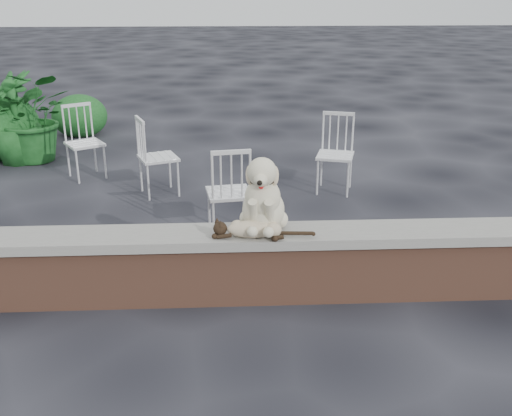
{
  "coord_description": "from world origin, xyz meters",
  "views": [
    {
      "loc": [
        0.1,
        -4.21,
        2.42
      ],
      "look_at": [
        0.32,
        0.2,
        0.7
      ],
      "focal_mm": 41.31,
      "sensor_mm": 36.0,
      "label": 1
    }
  ],
  "objects_px": {
    "chair_d": "(335,154)",
    "potted_plant_a": "(34,117)",
    "chair_e": "(158,156)",
    "dog": "(263,191)",
    "potted_plant_b": "(14,118)",
    "cat": "(254,228)",
    "chair_a": "(85,142)",
    "chair_c": "(229,191)"
  },
  "relations": [
    {
      "from": "cat",
      "to": "chair_c",
      "type": "distance_m",
      "value": 1.4
    },
    {
      "from": "cat",
      "to": "potted_plant_b",
      "type": "xyz_separation_m",
      "value": [
        -3.13,
        4.08,
        -0.03
      ]
    },
    {
      "from": "dog",
      "to": "potted_plant_b",
      "type": "bearing_deg",
      "value": 138.07
    },
    {
      "from": "chair_a",
      "to": "potted_plant_a",
      "type": "distance_m",
      "value": 1.19
    },
    {
      "from": "chair_a",
      "to": "chair_c",
      "type": "bearing_deg",
      "value": -78.0
    },
    {
      "from": "cat",
      "to": "chair_a",
      "type": "xyz_separation_m",
      "value": [
        -2.02,
        3.32,
        -0.19
      ]
    },
    {
      "from": "chair_c",
      "to": "potted_plant_a",
      "type": "xyz_separation_m",
      "value": [
        -2.69,
        2.77,
        0.17
      ]
    },
    {
      "from": "chair_a",
      "to": "potted_plant_a",
      "type": "bearing_deg",
      "value": 105.11
    },
    {
      "from": "chair_d",
      "to": "potted_plant_b",
      "type": "bearing_deg",
      "value": 177.25
    },
    {
      "from": "chair_d",
      "to": "potted_plant_a",
      "type": "height_order",
      "value": "potted_plant_a"
    },
    {
      "from": "chair_e",
      "to": "chair_c",
      "type": "bearing_deg",
      "value": -167.91
    },
    {
      "from": "chair_e",
      "to": "dog",
      "type": "bearing_deg",
      "value": -177.24
    },
    {
      "from": "chair_d",
      "to": "chair_e",
      "type": "relative_size",
      "value": 1.0
    },
    {
      "from": "chair_c",
      "to": "chair_e",
      "type": "bearing_deg",
      "value": -65.06
    },
    {
      "from": "chair_e",
      "to": "potted_plant_b",
      "type": "height_order",
      "value": "potted_plant_b"
    },
    {
      "from": "chair_c",
      "to": "potted_plant_b",
      "type": "relative_size",
      "value": 0.74
    },
    {
      "from": "dog",
      "to": "chair_c",
      "type": "distance_m",
      "value": 1.32
    },
    {
      "from": "cat",
      "to": "chair_a",
      "type": "distance_m",
      "value": 3.9
    },
    {
      "from": "chair_a",
      "to": "chair_c",
      "type": "distance_m",
      "value": 2.68
    },
    {
      "from": "chair_c",
      "to": "potted_plant_a",
      "type": "distance_m",
      "value": 3.87
    },
    {
      "from": "chair_d",
      "to": "chair_a",
      "type": "relative_size",
      "value": 1.0
    },
    {
      "from": "cat",
      "to": "potted_plant_a",
      "type": "distance_m",
      "value": 5.04
    },
    {
      "from": "dog",
      "to": "potted_plant_a",
      "type": "xyz_separation_m",
      "value": [
        -2.96,
        3.99,
        -0.26
      ]
    },
    {
      "from": "dog",
      "to": "chair_e",
      "type": "height_order",
      "value": "dog"
    },
    {
      "from": "chair_e",
      "to": "potted_plant_a",
      "type": "xyz_separation_m",
      "value": [
        -1.87,
        1.5,
        0.17
      ]
    },
    {
      "from": "chair_a",
      "to": "potted_plant_a",
      "type": "height_order",
      "value": "potted_plant_a"
    },
    {
      "from": "chair_c",
      "to": "dog",
      "type": "bearing_deg",
      "value": 94.25
    },
    {
      "from": "dog",
      "to": "cat",
      "type": "relative_size",
      "value": 0.69
    },
    {
      "from": "potted_plant_a",
      "to": "potted_plant_b",
      "type": "relative_size",
      "value": 1.0
    },
    {
      "from": "chair_a",
      "to": "cat",
      "type": "bearing_deg",
      "value": -89.91
    },
    {
      "from": "chair_a",
      "to": "potted_plant_a",
      "type": "xyz_separation_m",
      "value": [
        -0.86,
        0.82,
        0.17
      ]
    },
    {
      "from": "chair_d",
      "to": "potted_plant_a",
      "type": "xyz_separation_m",
      "value": [
        -3.97,
        1.51,
        0.17
      ]
    },
    {
      "from": "dog",
      "to": "chair_c",
      "type": "bearing_deg",
      "value": 111.11
    },
    {
      "from": "dog",
      "to": "chair_c",
      "type": "height_order",
      "value": "dog"
    },
    {
      "from": "cat",
      "to": "chair_e",
      "type": "relative_size",
      "value": 0.98
    },
    {
      "from": "chair_a",
      "to": "potted_plant_b",
      "type": "height_order",
      "value": "potted_plant_b"
    },
    {
      "from": "chair_a",
      "to": "chair_e",
      "type": "bearing_deg",
      "value": -65.22
    },
    {
      "from": "dog",
      "to": "potted_plant_b",
      "type": "xyz_separation_m",
      "value": [
        -3.21,
        3.93,
        -0.27
      ]
    },
    {
      "from": "chair_d",
      "to": "potted_plant_b",
      "type": "relative_size",
      "value": 0.74
    },
    {
      "from": "cat",
      "to": "potted_plant_b",
      "type": "bearing_deg",
      "value": 136.32
    },
    {
      "from": "dog",
      "to": "potted_plant_a",
      "type": "height_order",
      "value": "potted_plant_a"
    },
    {
      "from": "dog",
      "to": "chair_d",
      "type": "bearing_deg",
      "value": 76.58
    }
  ]
}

